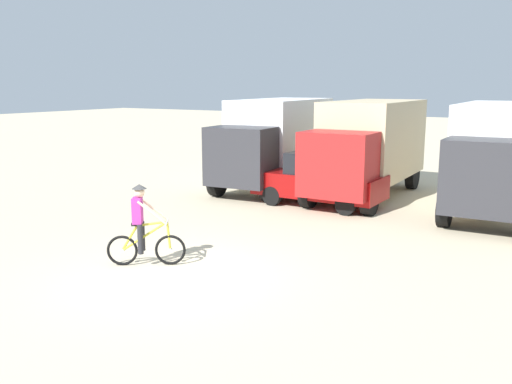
% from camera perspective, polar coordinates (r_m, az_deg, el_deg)
% --- Properties ---
extents(ground_plane, '(120.00, 120.00, 0.00)m').
position_cam_1_polar(ground_plane, '(11.87, -8.60, -8.42)').
color(ground_plane, beige).
extents(box_truck_avon_van, '(2.86, 6.91, 3.35)m').
position_cam_1_polar(box_truck_avon_van, '(21.45, 2.03, 5.55)').
color(box_truck_avon_van, white).
rests_on(box_truck_avon_van, ground).
extents(box_truck_tan_camper, '(2.50, 6.79, 3.35)m').
position_cam_1_polar(box_truck_tan_camper, '(19.83, 11.51, 4.89)').
color(box_truck_tan_camper, '#CCB78E').
rests_on(box_truck_tan_camper, ground).
extents(box_truck_white_box, '(2.61, 6.83, 3.35)m').
position_cam_1_polar(box_truck_white_box, '(18.65, 23.75, 3.79)').
color(box_truck_white_box, white).
rests_on(box_truck_white_box, ground).
extents(sedan_parked, '(4.24, 1.85, 1.76)m').
position_cam_1_polar(sedan_parked, '(18.15, 6.60, 1.32)').
color(sedan_parked, maroon).
rests_on(sedan_parked, ground).
extents(cyclist_orange_shirt, '(1.48, 1.00, 1.82)m').
position_cam_1_polar(cyclist_orange_shirt, '(12.34, -11.59, -3.65)').
color(cyclist_orange_shirt, black).
rests_on(cyclist_orange_shirt, ground).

